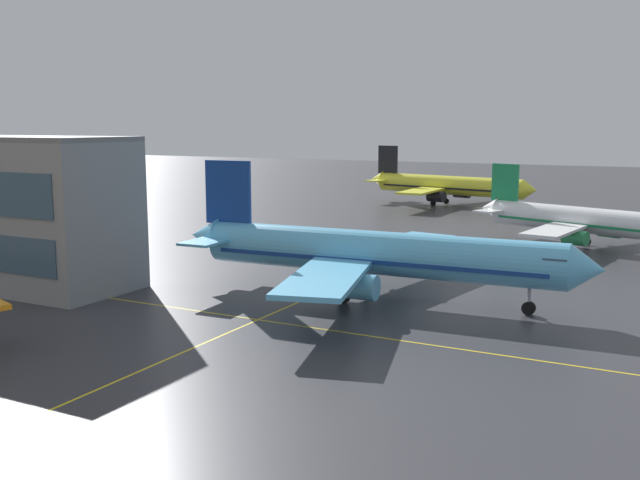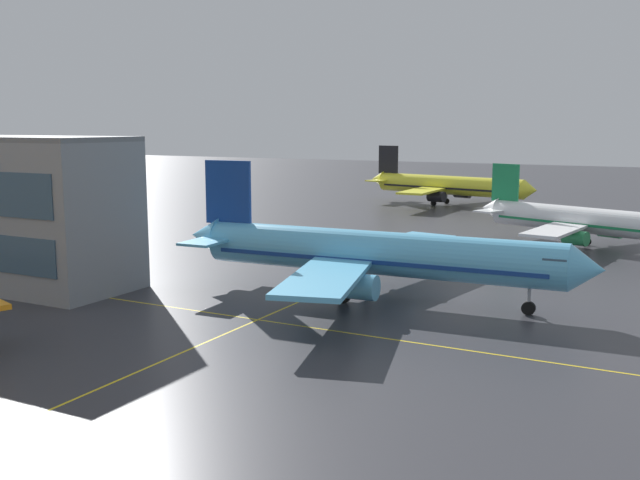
{
  "view_description": "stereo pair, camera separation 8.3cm",
  "coord_description": "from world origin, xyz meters",
  "views": [
    {
      "loc": [
        32.97,
        -13.91,
        16.58
      ],
      "look_at": [
        -2.36,
        53.34,
        4.54
      ],
      "focal_mm": 40.86,
      "sensor_mm": 36.0,
      "label": 1
    },
    {
      "loc": [
        33.05,
        -13.87,
        16.58
      ],
      "look_at": [
        -2.36,
        53.34,
        4.54
      ],
      "focal_mm": 40.86,
      "sensor_mm": 36.0,
      "label": 2
    }
  ],
  "objects": [
    {
      "name": "airliner_third_row",
      "position": [
        19.88,
        89.22,
        3.73
      ],
      "size": [
        34.08,
        29.18,
        10.92
      ],
      "color": "white",
      "rests_on": "ground"
    },
    {
      "name": "airliner_second_row",
      "position": [
        5.4,
        49.1,
        4.43
      ],
      "size": [
        41.67,
        35.92,
        12.96
      ],
      "color": "#5BB7E5",
      "rests_on": "ground"
    },
    {
      "name": "taxiway_markings",
      "position": [
        0.0,
        17.69,
        0.0
      ],
      "size": [
        154.6,
        86.62,
        0.01
      ],
      "color": "yellow",
      "rests_on": "ground"
    },
    {
      "name": "airliner_far_left_stand",
      "position": [
        -13.98,
        132.04,
        4.13
      ],
      "size": [
        38.65,
        32.82,
        12.09
      ],
      "color": "yellow",
      "rests_on": "ground"
    }
  ]
}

